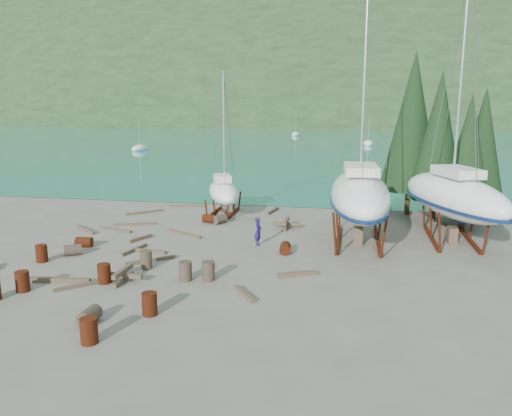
% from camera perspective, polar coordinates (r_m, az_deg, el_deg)
% --- Properties ---
extents(ground, '(600.00, 600.00, 0.00)m').
position_cam_1_polar(ground, '(25.11, -5.72, -6.42)').
color(ground, '#62594E').
rests_on(ground, ground).
extents(bay_water, '(700.00, 700.00, 0.00)m').
position_cam_1_polar(bay_water, '(338.02, 9.89, 10.10)').
color(bay_water, teal).
rests_on(bay_water, ground).
extents(far_hill, '(800.00, 360.00, 110.00)m').
position_cam_1_polar(far_hill, '(343.02, 9.90, 10.11)').
color(far_hill, '#1E3018').
rests_on(far_hill, ground).
extents(far_house_left, '(6.60, 5.60, 5.60)m').
position_cam_1_polar(far_house_left, '(223.19, -6.65, 10.26)').
color(far_house_left, beige).
rests_on(far_house_left, ground).
extents(far_house_center, '(6.60, 5.60, 5.60)m').
position_cam_1_polar(far_house_center, '(214.62, 3.76, 10.27)').
color(far_house_center, beige).
rests_on(far_house_center, ground).
extents(far_house_right, '(6.60, 5.60, 5.60)m').
position_cam_1_polar(far_house_right, '(214.16, 17.35, 9.77)').
color(far_house_right, beige).
rests_on(far_house_right, ground).
extents(cypress_near_right, '(3.60, 3.60, 10.00)m').
position_cam_1_polar(cypress_near_right, '(35.36, 20.13, 7.73)').
color(cypress_near_right, black).
rests_on(cypress_near_right, ground).
extents(cypress_mid_right, '(3.06, 3.06, 8.50)m').
position_cam_1_polar(cypress_mid_right, '(33.73, 23.08, 5.87)').
color(cypress_mid_right, black).
rests_on(cypress_mid_right, ground).
extents(cypress_back_left, '(4.14, 4.14, 11.50)m').
position_cam_1_polar(cypress_back_left, '(37.10, 17.43, 9.40)').
color(cypress_back_left, black).
rests_on(cypress_back_left, ground).
extents(cypress_far_right, '(3.24, 3.24, 9.00)m').
position_cam_1_polar(cypress_far_right, '(36.96, 24.45, 6.63)').
color(cypress_far_right, black).
rests_on(cypress_far_right, ground).
extents(moored_boat_left, '(2.00, 5.00, 6.05)m').
position_cam_1_polar(moored_boat_left, '(91.02, -13.16, 6.64)').
color(moored_boat_left, white).
rests_on(moored_boat_left, ground).
extents(moored_boat_mid, '(2.00, 5.00, 6.05)m').
position_cam_1_polar(moored_boat_mid, '(103.17, 12.69, 7.21)').
color(moored_boat_mid, white).
rests_on(moored_boat_mid, ground).
extents(moored_boat_far, '(2.00, 5.00, 6.05)m').
position_cam_1_polar(moored_boat_far, '(133.90, 4.54, 8.39)').
color(moored_boat_far, white).
rests_on(moored_boat_far, ground).
extents(large_sailboat_near, '(3.81, 11.20, 17.41)m').
position_cam_1_polar(large_sailboat_near, '(29.03, 11.77, 1.56)').
color(large_sailboat_near, white).
rests_on(large_sailboat_near, ground).
extents(large_sailboat_far, '(6.19, 10.79, 16.40)m').
position_cam_1_polar(large_sailboat_far, '(30.90, 21.66, 1.34)').
color(large_sailboat_far, white).
rests_on(large_sailboat_far, ground).
extents(small_sailboat_shore, '(4.20, 6.60, 10.12)m').
position_cam_1_polar(small_sailboat_shore, '(36.12, -3.73, 1.90)').
color(small_sailboat_shore, white).
rests_on(small_sailboat_shore, ground).
extents(worker, '(0.42, 0.61, 1.60)m').
position_cam_1_polar(worker, '(28.16, 0.26, -2.67)').
color(worker, '#1D1355').
rests_on(worker, ground).
extents(drum_1, '(0.60, 0.89, 0.58)m').
position_cam_1_polar(drum_1, '(19.41, -18.49, -11.60)').
color(drum_1, '#2D2823').
rests_on(drum_1, ground).
extents(drum_2, '(0.95, 0.69, 0.58)m').
position_cam_1_polar(drum_2, '(29.45, -19.06, -3.71)').
color(drum_2, '#5F2110').
rests_on(drum_2, ground).
extents(drum_3, '(0.58, 0.58, 0.88)m').
position_cam_1_polar(drum_3, '(17.87, -18.54, -13.15)').
color(drum_3, '#5F2110').
rests_on(drum_3, ground).
extents(drum_4, '(1.01, 0.81, 0.58)m').
position_cam_1_polar(drum_4, '(33.71, -5.33, -1.23)').
color(drum_4, '#5F2110').
rests_on(drum_4, ground).
extents(drum_5, '(0.58, 0.58, 0.88)m').
position_cam_1_polar(drum_5, '(22.86, -8.06, -7.15)').
color(drum_5, '#2D2823').
rests_on(drum_5, ground).
extents(drum_6, '(0.65, 0.93, 0.58)m').
position_cam_1_polar(drum_6, '(26.74, 3.35, -4.61)').
color(drum_6, '#5F2110').
rests_on(drum_6, ground).
extents(drum_7, '(0.58, 0.58, 0.88)m').
position_cam_1_polar(drum_7, '(19.49, -12.07, -10.67)').
color(drum_7, '#5F2110').
rests_on(drum_7, ground).
extents(drum_8, '(0.58, 0.58, 0.88)m').
position_cam_1_polar(drum_8, '(27.49, -23.30, -4.78)').
color(drum_8, '#5F2110').
rests_on(drum_8, ground).
extents(drum_10, '(0.58, 0.58, 0.88)m').
position_cam_1_polar(drum_10, '(23.32, -16.96, -7.17)').
color(drum_10, '#5F2110').
rests_on(drum_10, ground).
extents(drum_11, '(0.97, 1.05, 0.58)m').
position_cam_1_polar(drum_11, '(33.48, -4.14, -1.30)').
color(drum_11, '#2D2823').
rests_on(drum_11, ground).
extents(drum_13, '(0.58, 0.58, 0.88)m').
position_cam_1_polar(drum_13, '(23.56, -25.13, -7.59)').
color(drum_13, '#5F2110').
rests_on(drum_13, ground).
extents(drum_15, '(1.05, 0.96, 0.58)m').
position_cam_1_polar(drum_15, '(28.08, -20.22, -4.53)').
color(drum_15, '#2D2823').
rests_on(drum_15, ground).
extents(drum_16, '(0.58, 0.58, 0.88)m').
position_cam_1_polar(drum_16, '(24.80, -12.46, -5.81)').
color(drum_16, '#2D2823').
rests_on(drum_16, ground).
extents(drum_17, '(0.58, 0.58, 0.88)m').
position_cam_1_polar(drum_17, '(22.76, -5.47, -7.17)').
color(drum_17, '#2D2823').
rests_on(drum_17, ground).
extents(timber_0, '(2.17, 2.18, 0.14)m').
position_cam_1_polar(timber_0, '(37.60, -12.54, -0.46)').
color(timber_0, brown).
rests_on(timber_0, ground).
extents(timber_1, '(1.81, 0.94, 0.19)m').
position_cam_1_polar(timber_1, '(23.40, 4.76, -7.52)').
color(timber_1, brown).
rests_on(timber_1, ground).
extents(timber_2, '(1.96, 1.61, 0.19)m').
position_cam_1_polar(timber_2, '(33.23, -18.84, -2.35)').
color(timber_2, brown).
rests_on(timber_2, ground).
extents(timber_3, '(1.88, 1.88, 0.15)m').
position_cam_1_polar(timber_3, '(23.30, -19.15, -8.28)').
color(timber_3, brown).
rests_on(timber_3, ground).
extents(timber_4, '(1.85, 0.40, 0.17)m').
position_cam_1_polar(timber_4, '(27.48, -11.98, -4.84)').
color(timber_4, brown).
rests_on(timber_4, ground).
extents(timber_5, '(2.12, 1.88, 0.16)m').
position_cam_1_polar(timber_5, '(25.91, -11.89, -5.86)').
color(timber_5, brown).
rests_on(timber_5, ground).
extents(timber_6, '(0.60, 2.15, 0.19)m').
position_cam_1_polar(timber_6, '(37.01, 1.90, -0.34)').
color(timber_6, brown).
rests_on(timber_6, ground).
extents(timber_7, '(1.19, 1.56, 0.17)m').
position_cam_1_polar(timber_7, '(21.02, -1.32, -9.76)').
color(timber_7, brown).
rests_on(timber_7, ground).
extents(timber_8, '(0.86, 1.68, 0.19)m').
position_cam_1_polar(timber_8, '(30.16, -13.04, -3.40)').
color(timber_8, brown).
rests_on(timber_8, ground).
extents(timber_9, '(2.62, 0.70, 0.15)m').
position_cam_1_polar(timber_9, '(39.38, -7.94, 0.25)').
color(timber_9, brown).
rests_on(timber_9, ground).
extents(timber_10, '(2.54, 1.53, 0.16)m').
position_cam_1_polar(timber_10, '(30.79, -8.18, -2.94)').
color(timber_10, brown).
rests_on(timber_10, ground).
extents(timber_12, '(0.60, 2.20, 0.17)m').
position_cam_1_polar(timber_12, '(27.95, -13.74, -4.65)').
color(timber_12, brown).
rests_on(timber_12, ground).
extents(timber_15, '(2.66, 1.15, 0.15)m').
position_cam_1_polar(timber_15, '(33.93, -13.65, -1.81)').
color(timber_15, brown).
rests_on(timber_15, ground).
extents(timber_16, '(2.94, 0.55, 0.23)m').
position_cam_1_polar(timber_16, '(24.12, -21.65, -7.69)').
color(timber_16, brown).
rests_on(timber_16, ground).
extents(timber_17, '(2.54, 0.96, 0.16)m').
position_cam_1_polar(timber_17, '(32.76, -15.80, -2.38)').
color(timber_17, brown).
rests_on(timber_17, ground).
extents(timber_pile_fore, '(1.80, 1.80, 0.60)m').
position_cam_1_polar(timber_pile_fore, '(23.28, -14.96, -7.45)').
color(timber_pile_fore, brown).
rests_on(timber_pile_fore, ground).
extents(timber_pile_aft, '(1.80, 1.80, 0.60)m').
position_cam_1_polar(timber_pile_aft, '(32.14, 3.49, -1.82)').
color(timber_pile_aft, brown).
rests_on(timber_pile_aft, ground).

